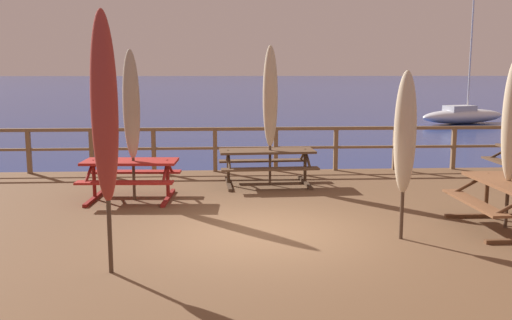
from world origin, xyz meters
TOP-DOWN VIEW (x-y plane):
  - ground_plane at (0.00, 0.00)m, footprint 600.00×600.00m
  - wooden_deck at (0.00, 0.00)m, footprint 16.79×11.06m
  - railing_waterside_far at (0.00, 5.38)m, footprint 16.59×0.10m
  - picnic_table_mid_centre at (-2.33, 2.40)m, footprint 1.85×1.49m
  - picnic_table_mid_left at (3.92, -0.04)m, footprint 1.42×1.83m
  - picnic_table_front_right at (0.40, 3.69)m, footprint 2.11×1.50m
  - patio_umbrella_short_mid at (-2.27, 2.34)m, footprint 0.32×0.32m
  - patio_umbrella_tall_front at (2.08, -0.46)m, footprint 0.32×0.32m
  - patio_umbrella_tall_mid_left at (0.46, 3.64)m, footprint 0.32×0.32m
  - patio_umbrella_tall_mid_right at (-1.94, -1.65)m, footprint 0.32×0.32m
  - sailboat_distant at (14.34, 26.02)m, footprint 6.22×3.48m

SIDE VIEW (x-z plane):
  - ground_plane at x=0.00m, z-range 0.00..0.00m
  - wooden_deck at x=0.00m, z-range 0.00..0.83m
  - sailboat_distant at x=14.34m, z-range -3.35..4.37m
  - picnic_table_mid_centre at x=-2.33m, z-range 0.99..1.77m
  - picnic_table_mid_left at x=3.92m, z-range 0.99..1.77m
  - picnic_table_front_right at x=0.40m, z-range 1.00..1.78m
  - railing_waterside_far at x=0.00m, z-range 1.02..2.11m
  - patio_umbrella_tall_front at x=2.08m, z-range 1.16..3.65m
  - patio_umbrella_short_mid at x=-2.27m, z-range 1.22..4.09m
  - patio_umbrella_tall_mid_left at x=0.46m, z-range 1.24..4.24m
  - patio_umbrella_tall_mid_right at x=-1.94m, z-range 1.26..4.45m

